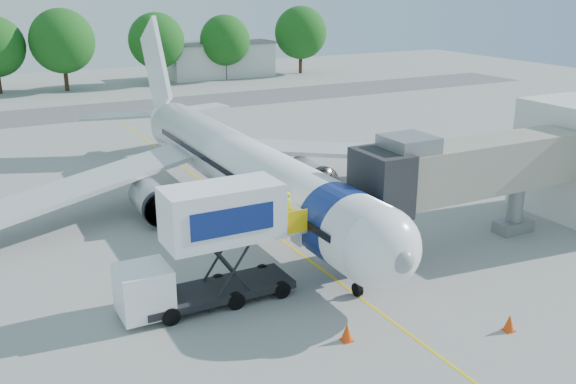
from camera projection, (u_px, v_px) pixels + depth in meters
name	position (u px, v px, depth m)	size (l,w,h in m)	color
ground	(268.00, 230.00, 37.80)	(160.00, 160.00, 0.00)	gray
guidance_line	(268.00, 229.00, 37.80)	(0.15, 70.00, 0.01)	yellow
taxiway_strip	(106.00, 110.00, 73.12)	(120.00, 10.00, 0.01)	#59595B
aircraft	(238.00, 165.00, 40.35)	(34.17, 37.73, 11.35)	white
jet_bridge	(459.00, 171.00, 34.11)	(13.90, 3.20, 6.60)	#9E9887
catering_hiloader	(209.00, 247.00, 28.28)	(8.50, 2.44, 5.50)	black
safety_cone_a	(509.00, 323.00, 26.69)	(0.48, 0.48, 0.76)	#DD3E0B
safety_cone_b	(347.00, 332.00, 25.95)	(0.49, 0.49, 0.79)	#DD3E0B
outbuilding_right	(219.00, 59.00, 98.86)	(16.40, 7.40, 5.30)	silver
tree_d	(62.00, 41.00, 84.44)	(8.47, 8.47, 10.80)	#382314
tree_e	(156.00, 41.00, 90.46)	(7.86, 7.86, 10.02)	#382314
tree_f	(225.00, 40.00, 95.08)	(7.43, 7.43, 9.47)	#382314
tree_g	(301.00, 33.00, 101.24)	(8.22, 8.22, 10.48)	#382314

